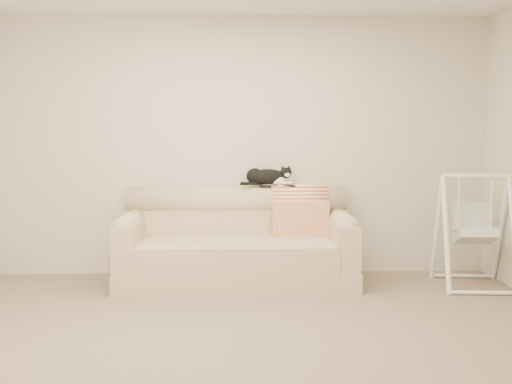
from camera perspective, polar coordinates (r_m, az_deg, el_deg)
The scene contains 8 objects.
ground_plane at distance 4.01m, azimuth -1.26°, elevation -14.51°, with size 5.00×5.00×0.00m, color #6F5F4E.
room_shell at distance 3.78m, azimuth -1.30°, elevation 7.85°, with size 5.04×4.04×2.60m.
sofa at distance 5.48m, azimuth -1.92°, elevation -5.39°, with size 2.20×0.93×0.90m.
remote_a at distance 5.64m, azimuth 1.28°, elevation 0.63°, with size 0.18×0.05×0.03m.
remote_b at distance 5.65m, azimuth 3.12°, elevation 0.61°, with size 0.18×0.11×0.02m.
tuxedo_cat at distance 5.66m, azimuth 1.16°, elevation 1.54°, with size 0.53×0.23×0.21m.
throw_blanket at distance 5.69m, azimuth 4.33°, elevation -1.21°, with size 0.56×0.38×0.58m.
baby_swing at distance 5.66m, azimuth 20.96°, elevation -3.59°, with size 0.70×0.74×1.06m.
Camera 1 is at (-0.04, -3.78, 1.34)m, focal length 40.00 mm.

